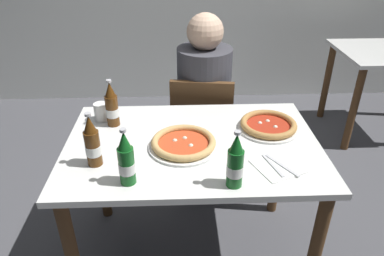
{
  "coord_description": "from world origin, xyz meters",
  "views": [
    {
      "loc": [
        -0.06,
        -1.44,
        1.66
      ],
      "look_at": [
        0.0,
        0.05,
        0.8
      ],
      "focal_mm": 33.64,
      "sensor_mm": 36.0,
      "label": 1
    }
  ],
  "objects_px": {
    "paper_cup": "(101,112)",
    "napkin_with_cutlery": "(277,166)",
    "pizza_margherita_near": "(184,143)",
    "diner_seated": "(204,110)",
    "beer_bottle_extra": "(112,106)",
    "dining_table_main": "(192,162)",
    "beer_bottle_center": "(92,143)",
    "beer_bottle_right": "(126,161)",
    "pizza_marinara_far": "(268,125)",
    "beer_bottle_left": "(235,163)",
    "chair_behind_table": "(202,127)"
  },
  "relations": [
    {
      "from": "chair_behind_table",
      "to": "paper_cup",
      "type": "height_order",
      "value": "chair_behind_table"
    },
    {
      "from": "beer_bottle_center",
      "to": "napkin_with_cutlery",
      "type": "relative_size",
      "value": 1.05
    },
    {
      "from": "pizza_margherita_near",
      "to": "napkin_with_cutlery",
      "type": "distance_m",
      "value": 0.43
    },
    {
      "from": "chair_behind_table",
      "to": "paper_cup",
      "type": "xyz_separation_m",
      "value": [
        -0.56,
        -0.37,
        0.32
      ]
    },
    {
      "from": "pizza_marinara_far",
      "to": "beer_bottle_right",
      "type": "xyz_separation_m",
      "value": [
        -0.66,
        -0.4,
        0.08
      ]
    },
    {
      "from": "dining_table_main",
      "to": "diner_seated",
      "type": "height_order",
      "value": "diner_seated"
    },
    {
      "from": "chair_behind_table",
      "to": "diner_seated",
      "type": "relative_size",
      "value": 0.7
    },
    {
      "from": "pizza_margherita_near",
      "to": "beer_bottle_extra",
      "type": "relative_size",
      "value": 1.32
    },
    {
      "from": "beer_bottle_right",
      "to": "beer_bottle_extra",
      "type": "relative_size",
      "value": 1.0
    },
    {
      "from": "dining_table_main",
      "to": "beer_bottle_extra",
      "type": "bearing_deg",
      "value": 154.55
    },
    {
      "from": "beer_bottle_left",
      "to": "beer_bottle_extra",
      "type": "height_order",
      "value": "same"
    },
    {
      "from": "pizza_margherita_near",
      "to": "napkin_with_cutlery",
      "type": "relative_size",
      "value": 1.38
    },
    {
      "from": "beer_bottle_right",
      "to": "pizza_marinara_far",
      "type": "bearing_deg",
      "value": 31.44
    },
    {
      "from": "beer_bottle_extra",
      "to": "beer_bottle_center",
      "type": "bearing_deg",
      "value": -94.65
    },
    {
      "from": "napkin_with_cutlery",
      "to": "paper_cup",
      "type": "distance_m",
      "value": 0.94
    },
    {
      "from": "paper_cup",
      "to": "napkin_with_cutlery",
      "type": "bearing_deg",
      "value": -28.77
    },
    {
      "from": "pizza_margherita_near",
      "to": "beer_bottle_left",
      "type": "bearing_deg",
      "value": -55.52
    },
    {
      "from": "chair_behind_table",
      "to": "paper_cup",
      "type": "bearing_deg",
      "value": 41.63
    },
    {
      "from": "chair_behind_table",
      "to": "diner_seated",
      "type": "distance_m",
      "value": 0.11
    },
    {
      "from": "pizza_marinara_far",
      "to": "beer_bottle_extra",
      "type": "relative_size",
      "value": 1.23
    },
    {
      "from": "chair_behind_table",
      "to": "diner_seated",
      "type": "height_order",
      "value": "diner_seated"
    },
    {
      "from": "pizza_margherita_near",
      "to": "paper_cup",
      "type": "distance_m",
      "value": 0.51
    },
    {
      "from": "diner_seated",
      "to": "beer_bottle_left",
      "type": "relative_size",
      "value": 4.89
    },
    {
      "from": "pizza_marinara_far",
      "to": "beer_bottle_left",
      "type": "relative_size",
      "value": 1.23
    },
    {
      "from": "chair_behind_table",
      "to": "pizza_marinara_far",
      "type": "distance_m",
      "value": 0.65
    },
    {
      "from": "diner_seated",
      "to": "beer_bottle_left",
      "type": "bearing_deg",
      "value": -87.14
    },
    {
      "from": "beer_bottle_center",
      "to": "beer_bottle_extra",
      "type": "bearing_deg",
      "value": 85.35
    },
    {
      "from": "pizza_margherita_near",
      "to": "napkin_with_cutlery",
      "type": "xyz_separation_m",
      "value": [
        0.4,
        -0.17,
        -0.02
      ]
    },
    {
      "from": "diner_seated",
      "to": "beer_bottle_right",
      "type": "relative_size",
      "value": 4.89
    },
    {
      "from": "diner_seated",
      "to": "beer_bottle_extra",
      "type": "relative_size",
      "value": 4.89
    },
    {
      "from": "pizza_margherita_near",
      "to": "napkin_with_cutlery",
      "type": "bearing_deg",
      "value": -23.0
    },
    {
      "from": "diner_seated",
      "to": "beer_bottle_extra",
      "type": "bearing_deg",
      "value": -136.71
    },
    {
      "from": "napkin_with_cutlery",
      "to": "pizza_marinara_far",
      "type": "bearing_deg",
      "value": 84.35
    },
    {
      "from": "pizza_margherita_near",
      "to": "beer_bottle_center",
      "type": "xyz_separation_m",
      "value": [
        -0.38,
        -0.12,
        0.08
      ]
    },
    {
      "from": "diner_seated",
      "to": "beer_bottle_right",
      "type": "height_order",
      "value": "diner_seated"
    },
    {
      "from": "beer_bottle_right",
      "to": "paper_cup",
      "type": "height_order",
      "value": "beer_bottle_right"
    },
    {
      "from": "chair_behind_table",
      "to": "beer_bottle_center",
      "type": "relative_size",
      "value": 3.44
    },
    {
      "from": "dining_table_main",
      "to": "pizza_margherita_near",
      "type": "xyz_separation_m",
      "value": [
        -0.04,
        -0.04,
        0.13
      ]
    },
    {
      "from": "beer_bottle_left",
      "to": "beer_bottle_extra",
      "type": "distance_m",
      "value": 0.75
    },
    {
      "from": "chair_behind_table",
      "to": "pizza_marinara_far",
      "type": "relative_size",
      "value": 2.79
    },
    {
      "from": "diner_seated",
      "to": "beer_bottle_center",
      "type": "bearing_deg",
      "value": -122.88
    },
    {
      "from": "beer_bottle_center",
      "to": "beer_bottle_extra",
      "type": "relative_size",
      "value": 1.0
    },
    {
      "from": "dining_table_main",
      "to": "pizza_margherita_near",
      "type": "distance_m",
      "value": 0.15
    },
    {
      "from": "beer_bottle_center",
      "to": "diner_seated",
      "type": "bearing_deg",
      "value": 57.12
    },
    {
      "from": "chair_behind_table",
      "to": "beer_bottle_right",
      "type": "height_order",
      "value": "beer_bottle_right"
    },
    {
      "from": "beer_bottle_center",
      "to": "dining_table_main",
      "type": "bearing_deg",
      "value": 20.18
    },
    {
      "from": "napkin_with_cutlery",
      "to": "chair_behind_table",
      "type": "bearing_deg",
      "value": 107.79
    },
    {
      "from": "pizza_margherita_near",
      "to": "beer_bottle_extra",
      "type": "height_order",
      "value": "beer_bottle_extra"
    },
    {
      "from": "beer_bottle_left",
      "to": "napkin_with_cutlery",
      "type": "distance_m",
      "value": 0.25
    },
    {
      "from": "beer_bottle_left",
      "to": "beer_bottle_right",
      "type": "height_order",
      "value": "same"
    }
  ]
}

